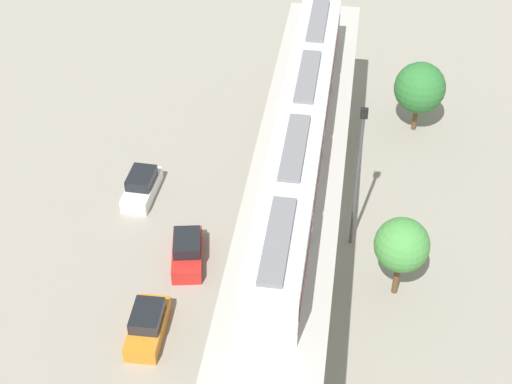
# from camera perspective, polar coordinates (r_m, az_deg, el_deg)

# --- Properties ---
(ground_plane) EXTENTS (120.00, 120.00, 0.00)m
(ground_plane) POSITION_cam_1_polar(r_m,az_deg,el_deg) (49.59, 3.07, -3.43)
(ground_plane) COLOR gray
(viaduct) EXTENTS (5.20, 35.80, 7.58)m
(viaduct) POSITION_cam_1_polar(r_m,az_deg,el_deg) (45.75, 3.32, 1.99)
(viaduct) COLOR #B7B2AA
(viaduct) RESTS_ON ground
(train) EXTENTS (2.64, 27.45, 3.24)m
(train) POSITION_cam_1_polar(r_m,az_deg,el_deg) (42.88, 3.32, 4.38)
(train) COLOR silver
(train) RESTS_ON viaduct
(parked_car_red) EXTENTS (2.56, 4.46, 1.76)m
(parked_car_red) POSITION_cam_1_polar(r_m,az_deg,el_deg) (47.76, -5.12, -4.41)
(parked_car_red) COLOR red
(parked_car_red) RESTS_ON ground
(parked_car_orange) EXTENTS (1.93, 4.25, 1.76)m
(parked_car_orange) POSITION_cam_1_polar(r_m,az_deg,el_deg) (43.97, -8.04, -9.72)
(parked_car_orange) COLOR orange
(parked_car_orange) RESTS_ON ground
(parked_car_white) EXTENTS (1.93, 4.25, 1.76)m
(parked_car_white) POSITION_cam_1_polar(r_m,az_deg,el_deg) (52.87, -8.46, 0.41)
(parked_car_white) COLOR white
(parked_car_white) RESTS_ON ground
(tree_near_viaduct) EXTENTS (3.79, 3.79, 5.57)m
(tree_near_viaduct) POSITION_cam_1_polar(r_m,az_deg,el_deg) (58.25, 12.04, 7.55)
(tree_near_viaduct) COLOR brown
(tree_near_viaduct) RESTS_ON ground
(tree_mid_lot) EXTENTS (3.18, 3.18, 5.42)m
(tree_mid_lot) POSITION_cam_1_polar(r_m,az_deg,el_deg) (44.31, 10.75, -3.90)
(tree_mid_lot) COLOR brown
(tree_mid_lot) RESTS_ON ground
(signal_post) EXTENTS (0.44, 0.28, 10.18)m
(signal_post) POSITION_cam_1_polar(r_m,az_deg,el_deg) (45.97, 7.54, 1.39)
(signal_post) COLOR #4C4C51
(signal_post) RESTS_ON ground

